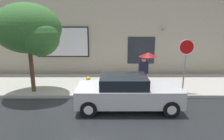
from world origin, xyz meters
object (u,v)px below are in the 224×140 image
(parked_car, at_px, (127,92))
(fire_hydrant, at_px, (88,84))
(pedestrian_with_umbrella, at_px, (146,60))
(stop_sign, at_px, (185,55))
(street_tree, at_px, (29,30))

(parked_car, bearing_deg, fire_hydrant, 136.26)
(pedestrian_with_umbrella, relative_size, stop_sign, 0.73)
(street_tree, bearing_deg, fire_hydrant, 4.00)
(fire_hydrant, xyz_separation_m, stop_sign, (4.75, -0.11, 1.48))
(parked_car, relative_size, stop_sign, 1.62)
(parked_car, relative_size, fire_hydrant, 5.73)
(street_tree, bearing_deg, stop_sign, 0.56)
(parked_car, height_order, pedestrian_with_umbrella, pedestrian_with_umbrella)
(street_tree, relative_size, stop_sign, 1.64)
(fire_hydrant, distance_m, street_tree, 3.72)
(parked_car, distance_m, pedestrian_with_umbrella, 2.55)
(pedestrian_with_umbrella, bearing_deg, stop_sign, -13.81)
(pedestrian_with_umbrella, bearing_deg, parked_car, -117.96)
(pedestrian_with_umbrella, distance_m, stop_sign, 1.89)
(street_tree, height_order, stop_sign, street_tree)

